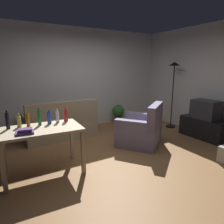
{
  "coord_description": "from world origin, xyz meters",
  "views": [
    {
      "loc": [
        -2.02,
        -3.06,
        1.69
      ],
      "look_at": [
        0.1,
        0.5,
        0.75
      ],
      "focal_mm": 32.24,
      "sensor_mm": 36.0,
      "label": 1
    }
  ],
  "objects_px": {
    "book_stack": "(25,132)",
    "bottle_amber": "(28,120)",
    "bottle_squat": "(19,121)",
    "bottle_red": "(66,115)",
    "bottle_blue": "(49,118)",
    "couch": "(61,125)",
    "tv_stand": "(204,128)",
    "torchiere_lamp": "(174,77)",
    "desk": "(42,135)",
    "bottle_clear": "(58,117)",
    "tv": "(206,109)",
    "armchair": "(142,130)",
    "potted_plant": "(118,113)",
    "bottle_dark": "(7,121)",
    "bottle_green": "(39,117)"
  },
  "relations": [
    {
      "from": "book_stack",
      "to": "bottle_amber",
      "type": "bearing_deg",
      "value": 73.76
    },
    {
      "from": "bottle_squat",
      "to": "bottle_red",
      "type": "bearing_deg",
      "value": -3.42
    },
    {
      "from": "bottle_blue",
      "to": "book_stack",
      "type": "relative_size",
      "value": 0.92
    },
    {
      "from": "couch",
      "to": "tv_stand",
      "type": "height_order",
      "value": "couch"
    },
    {
      "from": "couch",
      "to": "torchiere_lamp",
      "type": "xyz_separation_m",
      "value": [
        2.94,
        -0.75,
        1.1
      ]
    },
    {
      "from": "torchiere_lamp",
      "to": "desk",
      "type": "distance_m",
      "value": 3.85
    },
    {
      "from": "bottle_squat",
      "to": "bottle_blue",
      "type": "relative_size",
      "value": 0.91
    },
    {
      "from": "bottle_squat",
      "to": "bottle_clear",
      "type": "distance_m",
      "value": 0.59
    },
    {
      "from": "tv",
      "to": "desk",
      "type": "xyz_separation_m",
      "value": [
        -3.69,
        0.26,
        -0.05
      ]
    },
    {
      "from": "desk",
      "to": "armchair",
      "type": "height_order",
      "value": "armchair"
    },
    {
      "from": "torchiere_lamp",
      "to": "potted_plant",
      "type": "bearing_deg",
      "value": 135.81
    },
    {
      "from": "bottle_blue",
      "to": "bottle_squat",
      "type": "bearing_deg",
      "value": 174.62
    },
    {
      "from": "bottle_red",
      "to": "couch",
      "type": "bearing_deg",
      "value": 77.9
    },
    {
      "from": "bottle_clear",
      "to": "bottle_red",
      "type": "xyz_separation_m",
      "value": [
        0.14,
        -0.0,
        0.01
      ]
    },
    {
      "from": "potted_plant",
      "to": "bottle_amber",
      "type": "xyz_separation_m",
      "value": [
        -2.74,
        -1.65,
        0.54
      ]
    },
    {
      "from": "bottle_squat",
      "to": "bottle_blue",
      "type": "distance_m",
      "value": 0.46
    },
    {
      "from": "bottle_red",
      "to": "armchair",
      "type": "bearing_deg",
      "value": 0.07
    },
    {
      "from": "torchiere_lamp",
      "to": "couch",
      "type": "bearing_deg",
      "value": 165.62
    },
    {
      "from": "bottle_dark",
      "to": "bottle_red",
      "type": "xyz_separation_m",
      "value": [
        0.89,
        -0.03,
        -0.02
      ]
    },
    {
      "from": "tv_stand",
      "to": "bottle_clear",
      "type": "relative_size",
      "value": 4.85
    },
    {
      "from": "torchiere_lamp",
      "to": "bottle_blue",
      "type": "xyz_separation_m",
      "value": [
        -3.52,
        -0.6,
        -0.55
      ]
    },
    {
      "from": "bottle_amber",
      "to": "book_stack",
      "type": "xyz_separation_m",
      "value": [
        -0.1,
        -0.35,
        -0.08
      ]
    },
    {
      "from": "book_stack",
      "to": "bottle_clear",
      "type": "bearing_deg",
      "value": 31.18
    },
    {
      "from": "tv",
      "to": "bottle_clear",
      "type": "distance_m",
      "value": 3.41
    },
    {
      "from": "tv_stand",
      "to": "armchair",
      "type": "height_order",
      "value": "armchair"
    },
    {
      "from": "armchair",
      "to": "bottle_clear",
      "type": "height_order",
      "value": "bottle_clear"
    },
    {
      "from": "bottle_blue",
      "to": "potted_plant",
      "type": "bearing_deg",
      "value": 34.5
    },
    {
      "from": "torchiere_lamp",
      "to": "armchair",
      "type": "bearing_deg",
      "value": -158.91
    },
    {
      "from": "desk",
      "to": "potted_plant",
      "type": "bearing_deg",
      "value": 38.62
    },
    {
      "from": "torchiere_lamp",
      "to": "bottle_green",
      "type": "xyz_separation_m",
      "value": [
        -3.67,
        -0.6,
        -0.52
      ]
    },
    {
      "from": "armchair",
      "to": "bottle_green",
      "type": "xyz_separation_m",
      "value": [
        -2.13,
        -0.01,
        0.57
      ]
    },
    {
      "from": "bottle_green",
      "to": "potted_plant",
      "type": "bearing_deg",
      "value": 32.95
    },
    {
      "from": "potted_plant",
      "to": "bottle_blue",
      "type": "xyz_separation_m",
      "value": [
        -2.42,
        -1.66,
        0.53
      ]
    },
    {
      "from": "bottle_clear",
      "to": "potted_plant",
      "type": "bearing_deg",
      "value": 36.06
    },
    {
      "from": "torchiere_lamp",
      "to": "bottle_blue",
      "type": "relative_size",
      "value": 7.63
    },
    {
      "from": "bottle_dark",
      "to": "armchair",
      "type": "bearing_deg",
      "value": -0.71
    },
    {
      "from": "couch",
      "to": "bottle_blue",
      "type": "bearing_deg",
      "value": 67.05
    },
    {
      "from": "tv_stand",
      "to": "desk",
      "type": "xyz_separation_m",
      "value": [
        -3.69,
        0.26,
        0.41
      ]
    },
    {
      "from": "tv",
      "to": "bottle_clear",
      "type": "bearing_deg",
      "value": 82.45
    },
    {
      "from": "bottle_squat",
      "to": "bottle_clear",
      "type": "height_order",
      "value": "bottle_clear"
    },
    {
      "from": "bottle_dark",
      "to": "book_stack",
      "type": "height_order",
      "value": "bottle_dark"
    },
    {
      "from": "tv_stand",
      "to": "bottle_squat",
      "type": "bearing_deg",
      "value": 82.97
    },
    {
      "from": "desk",
      "to": "bottle_blue",
      "type": "height_order",
      "value": "bottle_blue"
    },
    {
      "from": "tv",
      "to": "desk",
      "type": "bearing_deg",
      "value": 85.91
    },
    {
      "from": "armchair",
      "to": "bottle_dark",
      "type": "height_order",
      "value": "bottle_dark"
    },
    {
      "from": "bottle_squat",
      "to": "bottle_red",
      "type": "distance_m",
      "value": 0.74
    },
    {
      "from": "bottle_red",
      "to": "bottle_dark",
      "type": "bearing_deg",
      "value": 177.83
    },
    {
      "from": "bottle_dark",
      "to": "bottle_squat",
      "type": "distance_m",
      "value": 0.16
    },
    {
      "from": "bottle_blue",
      "to": "armchair",
      "type": "bearing_deg",
      "value": 0.03
    },
    {
      "from": "armchair",
      "to": "bottle_clear",
      "type": "relative_size",
      "value": 5.4
    }
  ]
}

